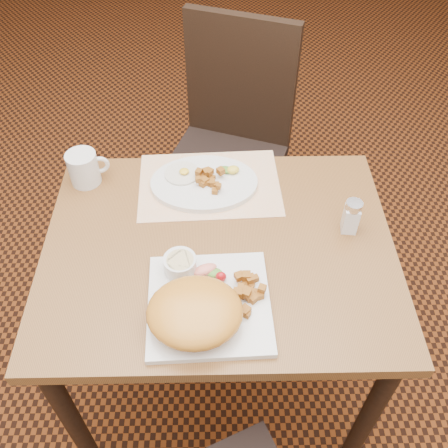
% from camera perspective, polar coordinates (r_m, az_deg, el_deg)
% --- Properties ---
extents(ground, '(8.00, 8.00, 0.00)m').
position_cam_1_polar(ground, '(1.91, -0.41, -17.06)').
color(ground, black).
rests_on(ground, ground).
extents(table, '(0.90, 0.70, 0.75)m').
position_cam_1_polar(table, '(1.36, -0.55, -5.46)').
color(table, brown).
rests_on(table, ground).
extents(chair_far, '(0.54, 0.55, 0.97)m').
position_cam_1_polar(chair_far, '(1.95, 0.74, 9.92)').
color(chair_far, black).
rests_on(chair_far, ground).
extents(placemat, '(0.41, 0.30, 0.00)m').
position_cam_1_polar(placemat, '(1.43, -1.67, 4.55)').
color(placemat, white).
rests_on(placemat, table).
extents(plate_square, '(0.29, 0.29, 0.02)m').
position_cam_1_polar(plate_square, '(1.16, -1.70, -9.14)').
color(plate_square, silver).
rests_on(plate_square, table).
extents(plate_oval, '(0.31, 0.23, 0.02)m').
position_cam_1_polar(plate_oval, '(1.42, -2.28, 4.69)').
color(plate_oval, silver).
rests_on(plate_oval, placemat).
extents(hollandaise_mound, '(0.21, 0.19, 0.08)m').
position_cam_1_polar(hollandaise_mound, '(1.10, -3.44, -10.04)').
color(hollandaise_mound, orange).
rests_on(hollandaise_mound, plate_square).
extents(ramekin, '(0.08, 0.08, 0.04)m').
position_cam_1_polar(ramekin, '(1.19, -5.04, -4.59)').
color(ramekin, silver).
rests_on(ramekin, plate_square).
extents(garnish_sq, '(0.09, 0.06, 0.03)m').
position_cam_1_polar(garnish_sq, '(1.19, -1.54, -5.48)').
color(garnish_sq, '#387223').
rests_on(garnish_sq, plate_square).
extents(fried_egg, '(0.10, 0.10, 0.02)m').
position_cam_1_polar(fried_egg, '(1.44, -4.79, 5.81)').
color(fried_egg, white).
rests_on(fried_egg, plate_oval).
extents(garnish_ov, '(0.06, 0.04, 0.02)m').
position_cam_1_polar(garnish_ov, '(1.44, 0.74, 6.23)').
color(garnish_ov, '#387223').
rests_on(garnish_ov, plate_oval).
extents(salt_shaker, '(0.05, 0.05, 0.10)m').
position_cam_1_polar(salt_shaker, '(1.32, 14.34, 0.88)').
color(salt_shaker, white).
rests_on(salt_shaker, table).
extents(coffee_mug, '(0.12, 0.09, 0.10)m').
position_cam_1_polar(coffee_mug, '(1.47, -15.67, 6.18)').
color(coffee_mug, silver).
rests_on(coffee_mug, table).
extents(home_fries_sq, '(0.09, 0.12, 0.04)m').
position_cam_1_polar(home_fries_sq, '(1.16, 2.54, -7.78)').
color(home_fries_sq, '#AA641B').
rests_on(home_fries_sq, plate_square).
extents(home_fries_ov, '(0.09, 0.09, 0.03)m').
position_cam_1_polar(home_fries_ov, '(1.41, -1.80, 5.19)').
color(home_fries_ov, '#AA641B').
rests_on(home_fries_ov, plate_oval).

